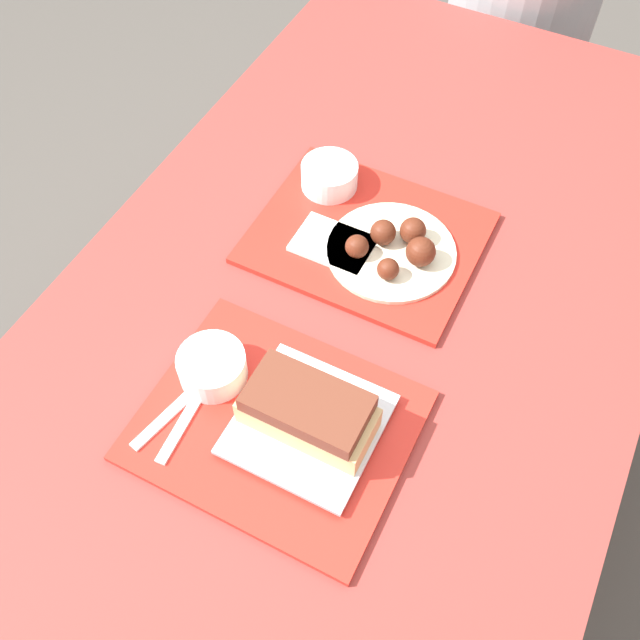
# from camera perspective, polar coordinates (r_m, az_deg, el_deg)

# --- Properties ---
(ground_plane) EXTENTS (12.00, 12.00, 0.00)m
(ground_plane) POSITION_cam_1_polar(r_m,az_deg,el_deg) (1.80, 1.39, -13.05)
(ground_plane) COLOR #4C4742
(picnic_table) EXTENTS (0.95, 1.85, 0.72)m
(picnic_table) POSITION_cam_1_polar(r_m,az_deg,el_deg) (1.23, 1.98, -1.89)
(picnic_table) COLOR maroon
(picnic_table) RESTS_ON ground_plane
(picnic_bench_far) EXTENTS (0.90, 0.28, 0.46)m
(picnic_bench_far) POSITION_cam_1_polar(r_m,az_deg,el_deg) (2.19, 15.55, 17.26)
(picnic_bench_far) COLOR maroon
(picnic_bench_far) RESTS_ON ground_plane
(tray_near) EXTENTS (0.39, 0.32, 0.01)m
(tray_near) POSITION_cam_1_polar(r_m,az_deg,el_deg) (1.06, -3.50, -8.41)
(tray_near) COLOR red
(tray_near) RESTS_ON picnic_table
(tray_far) EXTENTS (0.39, 0.32, 0.01)m
(tray_far) POSITION_cam_1_polar(r_m,az_deg,el_deg) (1.27, 3.75, 6.60)
(tray_far) COLOR red
(tray_far) RESTS_ON picnic_table
(bowl_coleslaw_near) EXTENTS (0.10, 0.10, 0.05)m
(bowl_coleslaw_near) POSITION_cam_1_polar(r_m,az_deg,el_deg) (1.08, -8.63, -3.64)
(bowl_coleslaw_near) COLOR white
(bowl_coleslaw_near) RESTS_ON tray_near
(brisket_sandwich_plate) EXTENTS (0.20, 0.20, 0.09)m
(brisket_sandwich_plate) POSITION_cam_1_polar(r_m,az_deg,el_deg) (1.02, -0.98, -7.66)
(brisket_sandwich_plate) COLOR beige
(brisket_sandwich_plate) RESTS_ON tray_near
(plastic_fork_near) EXTENTS (0.05, 0.17, 0.00)m
(plastic_fork_near) POSITION_cam_1_polar(r_m,az_deg,el_deg) (1.08, -11.43, -6.86)
(plastic_fork_near) COLOR white
(plastic_fork_near) RESTS_ON tray_near
(plastic_knife_near) EXTENTS (0.03, 0.17, 0.00)m
(plastic_knife_near) POSITION_cam_1_polar(r_m,az_deg,el_deg) (1.07, -10.46, -7.36)
(plastic_knife_near) COLOR white
(plastic_knife_near) RESTS_ON tray_near
(bowl_coleslaw_far) EXTENTS (0.10, 0.10, 0.05)m
(bowl_coleslaw_far) POSITION_cam_1_polar(r_m,az_deg,el_deg) (1.33, 0.76, 11.56)
(bowl_coleslaw_far) COLOR white
(bowl_coleslaw_far) RESTS_ON tray_far
(wings_plate_far) EXTENTS (0.22, 0.22, 0.06)m
(wings_plate_far) POSITION_cam_1_polar(r_m,az_deg,el_deg) (1.22, 5.98, 5.79)
(wings_plate_far) COLOR beige
(wings_plate_far) RESTS_ON tray_far
(napkin_far) EXTENTS (0.14, 0.09, 0.01)m
(napkin_far) POSITION_cam_1_polar(r_m,az_deg,el_deg) (1.24, 1.09, 6.11)
(napkin_far) COLOR white
(napkin_far) RESTS_ON tray_far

